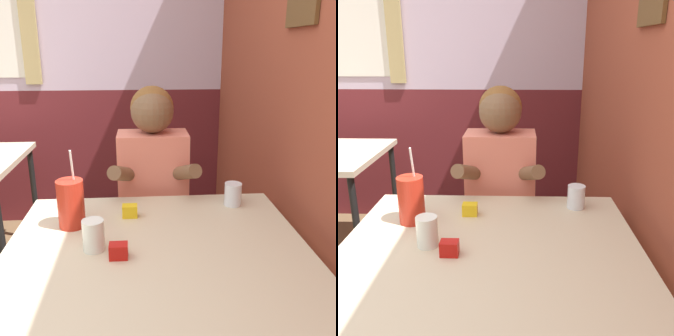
% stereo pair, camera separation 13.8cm
% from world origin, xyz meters
% --- Properties ---
extents(brick_wall_right, '(0.08, 4.33, 2.70)m').
position_xyz_m(brick_wall_right, '(1.47, 1.16, 1.35)').
color(brick_wall_right, brown).
rests_on(brick_wall_right, ground_plane).
extents(back_wall, '(5.88, 0.09, 2.70)m').
position_xyz_m(back_wall, '(-0.02, 2.36, 1.36)').
color(back_wall, silver).
rests_on(back_wall, ground_plane).
extents(main_table, '(1.04, 0.93, 0.77)m').
position_xyz_m(main_table, '(0.84, 0.44, 0.71)').
color(main_table, beige).
rests_on(main_table, ground_plane).
extents(person_seated, '(0.42, 0.41, 1.25)m').
position_xyz_m(person_seated, '(0.85, 1.07, 0.66)').
color(person_seated, '#EA7F6B').
rests_on(person_seated, ground_plane).
extents(cocktail_pitcher, '(0.10, 0.10, 0.30)m').
position_xyz_m(cocktail_pitcher, '(0.52, 0.63, 0.86)').
color(cocktail_pitcher, '#B22819').
rests_on(cocktail_pitcher, main_table).
extents(glass_near_pitcher, '(0.07, 0.07, 0.10)m').
position_xyz_m(glass_near_pitcher, '(1.18, 0.78, 0.82)').
color(glass_near_pitcher, silver).
rests_on(glass_near_pitcher, main_table).
extents(glass_center, '(0.07, 0.07, 0.11)m').
position_xyz_m(glass_center, '(0.62, 0.45, 0.82)').
color(glass_center, silver).
rests_on(glass_center, main_table).
extents(condiment_ketchup, '(0.06, 0.04, 0.05)m').
position_xyz_m(condiment_ketchup, '(0.71, 0.39, 0.79)').
color(condiment_ketchup, '#B7140F').
rests_on(condiment_ketchup, main_table).
extents(condiment_mustard, '(0.06, 0.04, 0.05)m').
position_xyz_m(condiment_mustard, '(0.74, 0.70, 0.79)').
color(condiment_mustard, yellow).
rests_on(condiment_mustard, main_table).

